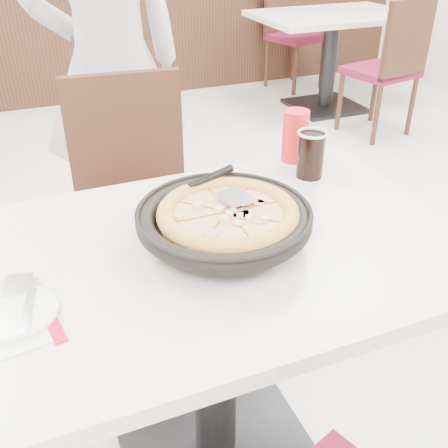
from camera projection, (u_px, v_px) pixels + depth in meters
name	position (u px, v px, depth m)	size (l,w,h in m)	color
floor	(282.00, 389.00, 1.82)	(7.00, 7.00, 0.00)	beige
wainscot_back	(87.00, 35.00, 4.29)	(5.90, 0.03, 1.10)	black
main_table	(215.00, 360.00, 1.42)	(1.20, 0.80, 0.75)	beige
chair_far	(140.00, 219.00, 1.88)	(0.42, 0.42, 0.95)	black
trivet	(219.00, 241.00, 1.21)	(0.13, 0.13, 0.04)	black
pizza_pan	(224.00, 227.00, 1.22)	(0.35, 0.35, 0.01)	black
pizza	(228.00, 220.00, 1.21)	(0.31, 0.31, 0.02)	#D1974C
pizza_server	(235.00, 197.00, 1.24)	(0.07, 0.09, 0.00)	silver
napkin	(8.00, 326.00, 0.99)	(0.17, 0.17, 0.00)	white
side_plate	(15.00, 314.00, 1.01)	(0.16, 0.16, 0.01)	white
fork	(29.00, 305.00, 1.02)	(0.02, 0.17, 0.00)	silver
cola_glass	(311.00, 156.00, 1.52)	(0.08, 0.08, 0.13)	black
red_cup	(295.00, 136.00, 1.61)	(0.08, 0.08, 0.16)	red
diner_person	(111.00, 67.00, 2.12)	(0.64, 0.42, 1.76)	silver
bg_table_right	(329.00, 62.00, 4.22)	(1.20, 0.80, 0.75)	beige
bg_chair_right_near	(381.00, 68.00, 3.68)	(0.42, 0.42, 0.95)	black
bg_chair_right_far	(296.00, 34.00, 4.69)	(0.42, 0.42, 0.95)	black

